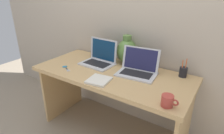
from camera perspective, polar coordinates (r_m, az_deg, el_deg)
name	(u,v)px	position (r m, az deg, el deg)	size (l,w,h in m)	color
ground_plane	(112,131)	(2.26, 0.00, -18.53)	(6.00, 6.00, 0.00)	gray
back_wall	(133,17)	(2.05, 6.16, 14.55)	(4.40, 0.04, 2.40)	#BCAD99
desk	(112,85)	(1.92, 0.00, -5.56)	(1.54, 0.70, 0.73)	tan
laptop_left	(100,57)	(2.04, -3.60, 2.93)	(0.36, 0.27, 0.26)	silver
laptop_right	(138,67)	(1.82, 7.87, -0.07)	(0.38, 0.28, 0.24)	silver
green_vase	(127,51)	(2.04, 4.46, 4.85)	(0.21, 0.21, 0.30)	#5B843D
notebook_stack	(99,80)	(1.67, -3.94, -3.96)	(0.19, 0.19, 0.02)	silver
coffee_mug	(168,101)	(1.38, 16.30, -9.70)	(0.12, 0.08, 0.08)	#B23D33
pen_cup	(183,72)	(1.86, 20.54, -1.38)	(0.07, 0.07, 0.18)	black
scissors	(66,68)	(2.00, -13.71, -0.18)	(0.14, 0.10, 0.01)	#B7B7BC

